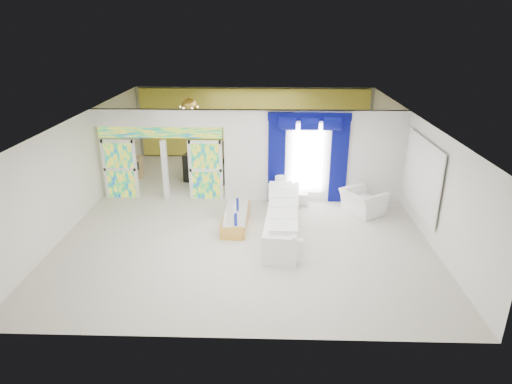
{
  "coord_description": "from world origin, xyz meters",
  "views": [
    {
      "loc": [
        0.65,
        -12.74,
        5.6
      ],
      "look_at": [
        0.3,
        -1.2,
        1.1
      ],
      "focal_mm": 30.97,
      "sensor_mm": 36.0,
      "label": 1
    }
  ],
  "objects_px": {
    "white_sofa": "(283,219)",
    "coffee_table": "(236,219)",
    "grand_piano": "(212,162)",
    "armchair": "(363,202)",
    "console_table": "(290,199)"
  },
  "relations": [
    {
      "from": "coffee_table",
      "to": "console_table",
      "type": "height_order",
      "value": "coffee_table"
    },
    {
      "from": "white_sofa",
      "to": "coffee_table",
      "type": "bearing_deg",
      "value": 171.62
    },
    {
      "from": "armchair",
      "to": "grand_piano",
      "type": "xyz_separation_m",
      "value": [
        -5.08,
        3.45,
        0.14
      ]
    },
    {
      "from": "console_table",
      "to": "armchair",
      "type": "bearing_deg",
      "value": -15.78
    },
    {
      "from": "white_sofa",
      "to": "grand_piano",
      "type": "relative_size",
      "value": 1.92
    },
    {
      "from": "coffee_table",
      "to": "armchair",
      "type": "xyz_separation_m",
      "value": [
        3.84,
        1.02,
        0.17
      ]
    },
    {
      "from": "console_table",
      "to": "white_sofa",
      "type": "bearing_deg",
      "value": -97.99
    },
    {
      "from": "console_table",
      "to": "armchair",
      "type": "relative_size",
      "value": 0.99
    },
    {
      "from": "white_sofa",
      "to": "grand_piano",
      "type": "xyz_separation_m",
      "value": [
        -2.59,
        4.78,
        0.14
      ]
    },
    {
      "from": "console_table",
      "to": "grand_piano",
      "type": "bearing_deg",
      "value": 135.33
    },
    {
      "from": "grand_piano",
      "to": "white_sofa",
      "type": "bearing_deg",
      "value": -49.09
    },
    {
      "from": "coffee_table",
      "to": "console_table",
      "type": "relative_size",
      "value": 1.64
    },
    {
      "from": "white_sofa",
      "to": "grand_piano",
      "type": "distance_m",
      "value": 5.43
    },
    {
      "from": "coffee_table",
      "to": "grand_piano",
      "type": "relative_size",
      "value": 0.92
    },
    {
      "from": "white_sofa",
      "to": "armchair",
      "type": "bearing_deg",
      "value": 32.1
    }
  ]
}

